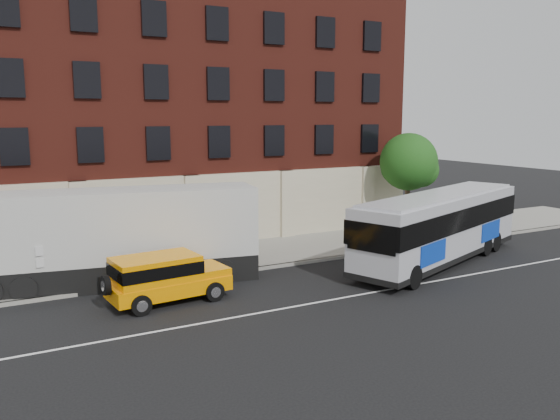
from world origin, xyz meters
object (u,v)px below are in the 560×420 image
sign_pole (40,265)px  street_tree (409,164)px  city_bus (440,225)px  shipping_container (111,239)px  yellow_suv (163,276)px

sign_pole → street_tree: bearing=8.6°
sign_pole → city_bus: bearing=-9.8°
street_tree → city_bus: size_ratio=0.47×
street_tree → shipping_container: 19.36m
sign_pole → shipping_container: (3.00, 0.72, 0.64)m
city_bus → yellow_suv: bearing=178.0°
street_tree → city_bus: 7.83m
sign_pole → city_bus: size_ratio=0.19×
street_tree → shipping_container: (-19.04, -2.61, -2.31)m
street_tree → city_bus: (-3.54, -6.54, -2.44)m
sign_pole → yellow_suv: (4.27, -2.70, -0.34)m
street_tree → shipping_container: street_tree is taller
yellow_suv → shipping_container: 3.78m
yellow_suv → sign_pole: bearing=147.7°
sign_pole → city_bus: city_bus is taller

